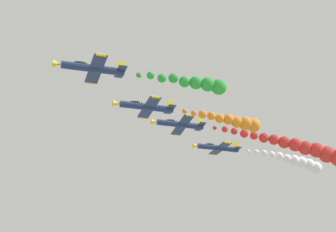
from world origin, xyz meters
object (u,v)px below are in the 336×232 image
airplane_lead (92,68)px  airplane_left_outer (217,148)px  airplane_left_inner (146,107)px  airplane_right_inner (179,124)px

airplane_lead → airplane_left_outer: 50.34m
airplane_left_inner → airplane_left_outer: size_ratio=1.00×
airplane_right_inner → airplane_left_outer: airplane_left_outer is taller
airplane_left_inner → airplane_right_inner: size_ratio=1.00×
airplane_right_inner → airplane_left_inner: bearing=142.6°
airplane_lead → airplane_right_inner: size_ratio=1.00×
airplane_right_inner → airplane_left_outer: (12.62, -12.23, 1.04)m
airplane_lead → airplane_left_inner: airplane_left_inner is taller
airplane_lead → airplane_left_inner: 16.92m
airplane_left_inner → airplane_right_inner: 15.96m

